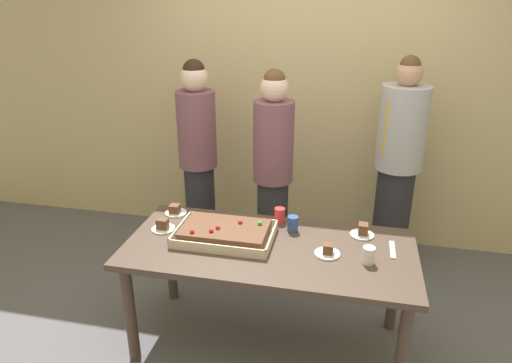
{
  "coord_description": "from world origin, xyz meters",
  "views": [
    {
      "loc": [
        0.44,
        -2.38,
        2.15
      ],
      "look_at": [
        -0.11,
        0.15,
        1.08
      ],
      "focal_mm": 32.4,
      "sensor_mm": 36.0,
      "label": 1
    }
  ],
  "objects_px": {
    "plated_slice_far_left": "(163,226)",
    "plated_slice_near_left": "(328,251)",
    "person_green_shirt_behind": "(273,172)",
    "person_serving_front": "(398,165)",
    "drink_cup_nearest": "(369,255)",
    "cake_server_utensil": "(392,250)",
    "plated_slice_near_right": "(363,231)",
    "drink_cup_far_end": "(280,215)",
    "sheet_cake": "(225,233)",
    "party_table": "(269,259)",
    "person_striped_tie_right": "(198,157)",
    "drink_cup_middle": "(293,224)",
    "plated_slice_far_right": "(175,211)"
  },
  "relations": [
    {
      "from": "person_serving_front",
      "to": "person_green_shirt_behind",
      "type": "xyz_separation_m",
      "value": [
        -0.93,
        -0.3,
        -0.02
      ]
    },
    {
      "from": "cake_server_utensil",
      "to": "person_green_shirt_behind",
      "type": "xyz_separation_m",
      "value": [
        -0.86,
        0.74,
        0.14
      ]
    },
    {
      "from": "cake_server_utensil",
      "to": "drink_cup_middle",
      "type": "bearing_deg",
      "value": 169.42
    },
    {
      "from": "plated_slice_near_left",
      "to": "party_table",
      "type": "bearing_deg",
      "value": 176.5
    },
    {
      "from": "cake_server_utensil",
      "to": "party_table",
      "type": "bearing_deg",
      "value": -171.53
    },
    {
      "from": "plated_slice_far_left",
      "to": "party_table",
      "type": "bearing_deg",
      "value": -4.62
    },
    {
      "from": "drink_cup_middle",
      "to": "person_green_shirt_behind",
      "type": "bearing_deg",
      "value": 111.3
    },
    {
      "from": "plated_slice_near_right",
      "to": "cake_server_utensil",
      "type": "xyz_separation_m",
      "value": [
        0.18,
        -0.15,
        -0.02
      ]
    },
    {
      "from": "plated_slice_far_left",
      "to": "drink_cup_far_end",
      "type": "bearing_deg",
      "value": 20.4
    },
    {
      "from": "sheet_cake",
      "to": "plated_slice_far_left",
      "type": "distance_m",
      "value": 0.42
    },
    {
      "from": "sheet_cake",
      "to": "plated_slice_near_right",
      "type": "distance_m",
      "value": 0.86
    },
    {
      "from": "drink_cup_nearest",
      "to": "person_striped_tie_right",
      "type": "bearing_deg",
      "value": 141.68
    },
    {
      "from": "plated_slice_far_left",
      "to": "sheet_cake",
      "type": "bearing_deg",
      "value": -2.94
    },
    {
      "from": "drink_cup_middle",
      "to": "person_serving_front",
      "type": "height_order",
      "value": "person_serving_front"
    },
    {
      "from": "plated_slice_near_left",
      "to": "cake_server_utensil",
      "type": "relative_size",
      "value": 0.75
    },
    {
      "from": "drink_cup_far_end",
      "to": "person_striped_tie_right",
      "type": "distance_m",
      "value": 1.07
    },
    {
      "from": "party_table",
      "to": "drink_cup_far_end",
      "type": "xyz_separation_m",
      "value": [
        0.01,
        0.32,
        0.14
      ]
    },
    {
      "from": "plated_slice_near_left",
      "to": "drink_cup_nearest",
      "type": "bearing_deg",
      "value": -10.41
    },
    {
      "from": "drink_cup_nearest",
      "to": "plated_slice_near_left",
      "type": "bearing_deg",
      "value": 169.59
    },
    {
      "from": "plated_slice_far_left",
      "to": "plated_slice_far_right",
      "type": "height_order",
      "value": "plated_slice_far_left"
    },
    {
      "from": "plated_slice_far_right",
      "to": "sheet_cake",
      "type": "bearing_deg",
      "value": -30.9
    },
    {
      "from": "sheet_cake",
      "to": "plated_slice_far_left",
      "type": "xyz_separation_m",
      "value": [
        -0.42,
        0.02,
        -0.01
      ]
    },
    {
      "from": "drink_cup_nearest",
      "to": "person_green_shirt_behind",
      "type": "relative_size",
      "value": 0.06
    },
    {
      "from": "person_striped_tie_right",
      "to": "drink_cup_middle",
      "type": "bearing_deg",
      "value": 21.28
    },
    {
      "from": "plated_slice_near_right",
      "to": "person_striped_tie_right",
      "type": "distance_m",
      "value": 1.55
    },
    {
      "from": "party_table",
      "to": "sheet_cake",
      "type": "relative_size",
      "value": 2.92
    },
    {
      "from": "sheet_cake",
      "to": "plated_slice_far_right",
      "type": "xyz_separation_m",
      "value": [
        -0.43,
        0.26,
        -0.02
      ]
    },
    {
      "from": "drink_cup_far_end",
      "to": "person_green_shirt_behind",
      "type": "bearing_deg",
      "value": 105.09
    },
    {
      "from": "party_table",
      "to": "plated_slice_far_left",
      "type": "bearing_deg",
      "value": 175.38
    },
    {
      "from": "drink_cup_nearest",
      "to": "person_green_shirt_behind",
      "type": "height_order",
      "value": "person_green_shirt_behind"
    },
    {
      "from": "plated_slice_near_left",
      "to": "drink_cup_far_end",
      "type": "height_order",
      "value": "drink_cup_far_end"
    },
    {
      "from": "party_table",
      "to": "person_striped_tie_right",
      "type": "xyz_separation_m",
      "value": [
        -0.79,
        1.02,
        0.25
      ]
    },
    {
      "from": "plated_slice_far_left",
      "to": "plated_slice_near_left",
      "type": "bearing_deg",
      "value": -4.25
    },
    {
      "from": "plated_slice_far_left",
      "to": "person_striped_tie_right",
      "type": "height_order",
      "value": "person_striped_tie_right"
    },
    {
      "from": "drink_cup_nearest",
      "to": "plated_slice_near_right",
      "type": "bearing_deg",
      "value": 95.79
    },
    {
      "from": "cake_server_utensil",
      "to": "plated_slice_near_right",
      "type": "bearing_deg",
      "value": 139.93
    },
    {
      "from": "sheet_cake",
      "to": "drink_cup_middle",
      "type": "relative_size",
      "value": 5.97
    },
    {
      "from": "cake_server_utensil",
      "to": "person_striped_tie_right",
      "type": "distance_m",
      "value": 1.77
    },
    {
      "from": "drink_cup_nearest",
      "to": "cake_server_utensil",
      "type": "relative_size",
      "value": 0.5
    },
    {
      "from": "drink_cup_nearest",
      "to": "person_green_shirt_behind",
      "type": "xyz_separation_m",
      "value": [
        -0.71,
        0.91,
        0.09
      ]
    },
    {
      "from": "drink_cup_nearest",
      "to": "drink_cup_middle",
      "type": "xyz_separation_m",
      "value": [
        -0.47,
        0.29,
        0.0
      ]
    },
    {
      "from": "drink_cup_middle",
      "to": "cake_server_utensil",
      "type": "xyz_separation_m",
      "value": [
        0.61,
        -0.11,
        -0.05
      ]
    },
    {
      "from": "plated_slice_near_right",
      "to": "plated_slice_far_left",
      "type": "xyz_separation_m",
      "value": [
        -1.25,
        -0.2,
        -0.0
      ]
    },
    {
      "from": "person_green_shirt_behind",
      "to": "person_serving_front",
      "type": "bearing_deg",
      "value": 118.73
    },
    {
      "from": "drink_cup_nearest",
      "to": "drink_cup_far_end",
      "type": "height_order",
      "value": "same"
    },
    {
      "from": "drink_cup_middle",
      "to": "plated_slice_near_right",
      "type": "bearing_deg",
      "value": 4.4
    },
    {
      "from": "plated_slice_near_right",
      "to": "plated_slice_far_left",
      "type": "distance_m",
      "value": 1.27
    },
    {
      "from": "plated_slice_near_right",
      "to": "drink_cup_middle",
      "type": "distance_m",
      "value": 0.44
    },
    {
      "from": "plated_slice_far_right",
      "to": "drink_cup_far_end",
      "type": "xyz_separation_m",
      "value": [
        0.72,
        0.03,
        0.03
      ]
    },
    {
      "from": "person_green_shirt_behind",
      "to": "drink_cup_far_end",
      "type": "bearing_deg",
      "value": 25.76
    }
  ]
}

